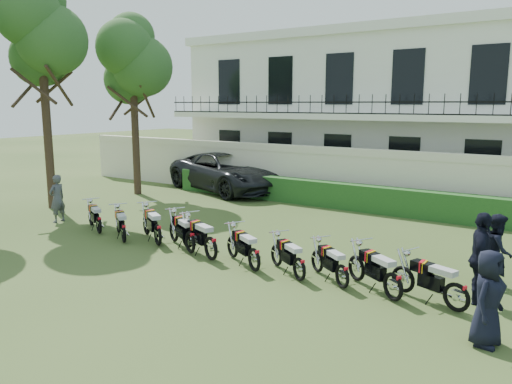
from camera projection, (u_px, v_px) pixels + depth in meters
ground at (231, 254)px, 13.63m from camera, size 100.00×100.00×0.00m
perimeter_wall at (350, 176)px, 19.97m from camera, size 30.00×0.35×2.30m
hedge at (366, 198)px, 18.88m from camera, size 18.00×0.60×1.00m
building at (401, 110)px, 24.40m from camera, size 20.40×9.60×7.40m
tree_west_mid at (41, 32)px, 18.45m from camera, size 3.40×3.20×8.82m
tree_west_near at (133, 60)px, 21.59m from camera, size 3.40×3.20×7.90m
motorcycle_0 at (99, 221)px, 15.57m from camera, size 1.60×0.89×0.95m
motorcycle_1 at (123, 228)px, 14.56m from camera, size 1.53×1.06×0.97m
motorcycle_2 at (158, 230)px, 14.24m from camera, size 1.75×1.08×1.07m
motorcycle_3 at (190, 237)px, 13.50m from camera, size 1.75×0.99×1.05m
motorcycle_4 at (211, 243)px, 12.89m from camera, size 1.87×0.90×1.08m
motorcycle_5 at (254, 254)px, 12.04m from camera, size 1.65×0.97×1.00m
motorcycle_6 at (299, 264)px, 11.41m from camera, size 1.50×0.99×0.94m
motorcycle_7 at (342, 271)px, 10.95m from camera, size 1.43×1.04×0.92m
motorcycle_8 at (393, 280)px, 10.24m from camera, size 1.64×1.09×1.03m
motorcycle_9 at (457, 290)px, 9.70m from camera, size 1.77×0.80×1.01m
suv at (228, 172)px, 23.21m from camera, size 7.05×4.82×1.79m
inspector at (57, 198)px, 17.12m from camera, size 0.44×0.63×1.65m
officer_0 at (488, 298)px, 8.35m from camera, size 0.66×0.89×1.67m
officer_2 at (480, 258)px, 10.09m from camera, size 0.66×1.18×1.91m
officer_4 at (497, 250)px, 11.11m from camera, size 0.71×0.87×1.64m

